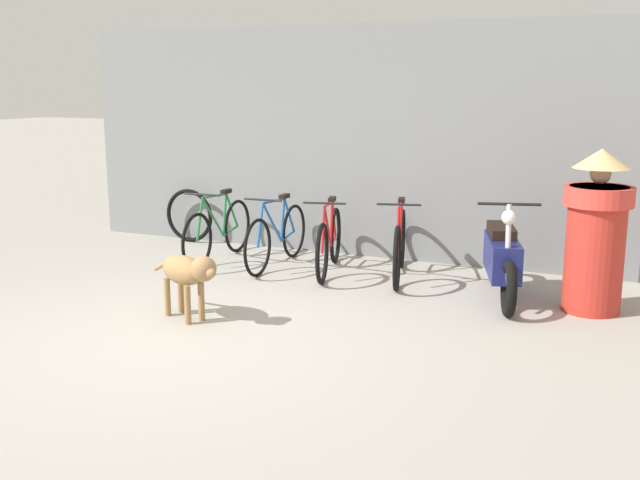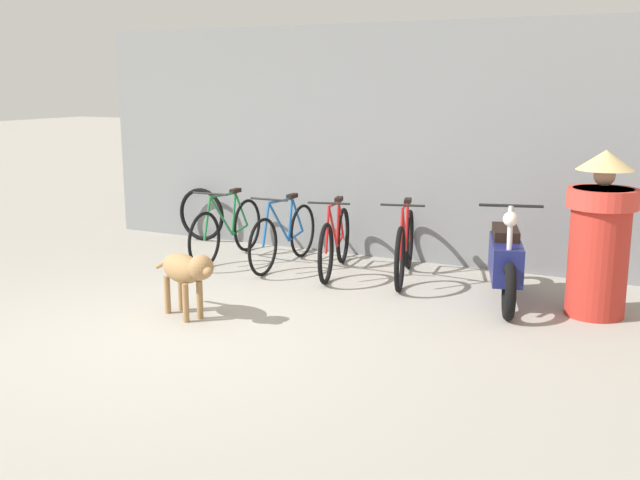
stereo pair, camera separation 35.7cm
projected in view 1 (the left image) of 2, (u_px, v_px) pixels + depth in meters
name	position (u px, v px, depth m)	size (l,w,h in m)	color
ground_plane	(173.00, 341.00, 6.28)	(60.00, 60.00, 0.00)	#9E998E
shop_wall_back	(339.00, 141.00, 9.27)	(7.09, 0.20, 2.81)	slate
bicycle_0	(218.00, 231.00, 9.01)	(0.46, 1.68, 0.87)	black
bicycle_1	(277.00, 236.00, 8.74)	(0.46, 1.67, 0.85)	black
bicycle_2	(329.00, 242.00, 8.44)	(0.53, 1.60, 0.87)	black
bicycle_3	(400.00, 246.00, 8.20)	(0.56, 1.66, 0.89)	black
motorcycle	(502.00, 259.00, 7.43)	(0.67, 1.71, 1.02)	black
stray_dog	(187.00, 272.00, 6.73)	(0.93, 0.52, 0.64)	#997247
person_in_robes	(596.00, 231.00, 6.94)	(0.88, 0.88, 1.54)	#B72D23
spare_tire_left	(189.00, 216.00, 10.07)	(0.72, 0.06, 0.72)	black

